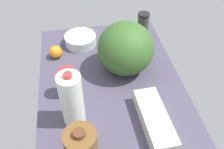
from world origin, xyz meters
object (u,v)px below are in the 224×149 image
object	(u,v)px
watermelon	(126,48)
tumbler_cup	(68,83)
orange_by_jug	(56,52)
milk_jug	(72,100)
egg_carton	(154,120)
mixing_bowl	(80,40)
shaker_bottle	(143,25)
lemon_beside_bowl	(108,41)

from	to	relation	value
watermelon	tumbler_cup	bearing A→B (deg)	114.28
tumbler_cup	orange_by_jug	xyz separation A→B (cm)	(31.26, 6.47, -4.20)
milk_jug	tumbler_cup	bearing A→B (deg)	5.44
egg_carton	watermelon	bearing A→B (deg)	5.39
egg_carton	mixing_bowl	world-z (taller)	egg_carton
shaker_bottle	lemon_beside_bowl	distance (cm)	25.39
tumbler_cup	orange_by_jug	world-z (taller)	tumbler_cup
tumbler_cup	egg_carton	bearing A→B (deg)	-124.50
mixing_bowl	shaker_bottle	size ratio (longest dim) A/B	1.19
egg_carton	lemon_beside_bowl	world-z (taller)	lemon_beside_bowl
watermelon	shaker_bottle	bearing A→B (deg)	-30.98
orange_by_jug	watermelon	bearing A→B (deg)	-113.85
tumbler_cup	milk_jug	bearing A→B (deg)	-174.56
watermelon	milk_jug	world-z (taller)	milk_jug
lemon_beside_bowl	orange_by_jug	bearing A→B (deg)	99.89
egg_carton	orange_by_jug	xyz separation A→B (cm)	(56.67, 43.45, 0.24)
tumbler_cup	mixing_bowl	size ratio (longest dim) A/B	0.81
watermelon	mixing_bowl	distance (cm)	37.48
milk_jug	orange_by_jug	xyz separation A→B (cm)	(48.01, 8.07, -10.27)
tumbler_cup	milk_jug	size ratio (longest dim) A/B	0.53
watermelon	tumbler_cup	world-z (taller)	watermelon
egg_carton	lemon_beside_bowl	size ratio (longest dim) A/B	4.33
watermelon	egg_carton	size ratio (longest dim) A/B	0.93
mixing_bowl	orange_by_jug	bearing A→B (deg)	124.53
tumbler_cup	mixing_bowl	world-z (taller)	tumbler_cup
mixing_bowl	shaker_bottle	distance (cm)	41.05
tumbler_cup	shaker_bottle	size ratio (longest dim) A/B	0.96
tumbler_cup	orange_by_jug	size ratio (longest dim) A/B	2.10
watermelon	mixing_bowl	world-z (taller)	watermelon
mixing_bowl	watermelon	bearing A→B (deg)	-140.29
tumbler_cup	mixing_bowl	xyz separation A→B (cm)	(41.85, -8.93, -4.88)
shaker_bottle	watermelon	bearing A→B (deg)	149.02
milk_jug	orange_by_jug	distance (cm)	49.76
tumbler_cup	egg_carton	size ratio (longest dim) A/B	0.49
milk_jug	shaker_bottle	distance (cm)	77.64
egg_carton	milk_jug	xyz separation A→B (cm)	(8.66, 35.38, 10.50)
mixing_bowl	lemon_beside_bowl	size ratio (longest dim) A/B	2.61
watermelon	orange_by_jug	distance (cm)	43.13
shaker_bottle	mixing_bowl	bearing A→B (deg)	93.02
watermelon	egg_carton	bearing A→B (deg)	-172.56
milk_jug	orange_by_jug	world-z (taller)	milk_jug
watermelon	lemon_beside_bowl	xyz separation A→B (cm)	(22.52, 6.14, -10.51)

